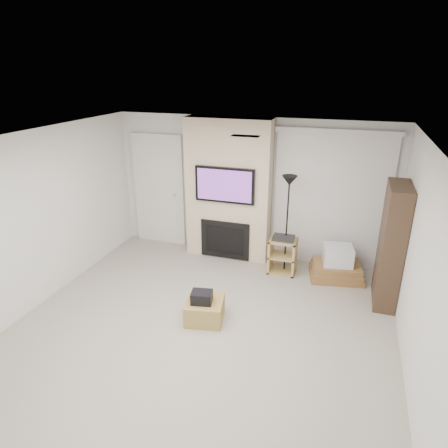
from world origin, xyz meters
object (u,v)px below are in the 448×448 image
(floor_lamp, at_px, (288,197))
(box_stack, at_px, (337,266))
(bookshelf, at_px, (391,246))
(av_stand, at_px, (283,253))
(ottoman, at_px, (205,310))

(floor_lamp, distance_m, box_stack, 1.40)
(box_stack, xyz_separation_m, bookshelf, (0.72, -0.50, 0.69))
(av_stand, distance_m, bookshelf, 1.75)
(av_stand, distance_m, box_stack, 0.90)
(floor_lamp, height_order, av_stand, floor_lamp)
(floor_lamp, bearing_deg, av_stand, -118.01)
(ottoman, relative_size, av_stand, 0.76)
(box_stack, bearing_deg, floor_lamp, -178.75)
(floor_lamp, distance_m, av_stand, 0.98)
(box_stack, bearing_deg, av_stand, -175.11)
(ottoman, relative_size, box_stack, 0.53)
(floor_lamp, bearing_deg, bookshelf, -16.84)
(av_stand, bearing_deg, box_stack, 4.89)
(floor_lamp, xyz_separation_m, box_stack, (0.86, 0.02, -1.11))
(ottoman, bearing_deg, av_stand, 65.84)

